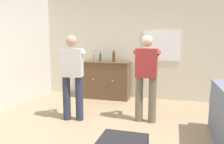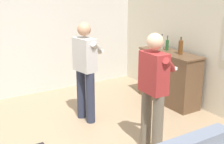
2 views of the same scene
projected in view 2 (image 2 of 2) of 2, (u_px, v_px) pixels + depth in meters
name	position (u px, v px, depth m)	size (l,w,h in m)	color
wall_back_with_window	(217.00, 36.00, 5.38)	(5.20, 0.15, 2.80)	beige
wall_side_left	(19.00, 28.00, 6.21)	(0.12, 5.20, 2.80)	beige
sideboard_cabinet	(169.00, 77.00, 6.07)	(1.36, 0.49, 1.01)	brown
bottle_wine_green	(167.00, 45.00, 6.05)	(0.06, 0.06, 0.29)	#1E4C23
bottle_liquor_amber	(162.00, 43.00, 6.17)	(0.08, 0.08, 0.29)	gray
bottle_spirits_clear	(181.00, 47.00, 5.71)	(0.08, 0.08, 0.32)	#593314
person_standing_left	(86.00, 67.00, 5.16)	(0.55, 0.50, 1.68)	#282D42
person_standing_right	(154.00, 88.00, 4.16)	(0.56, 0.48, 1.68)	#6B6051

